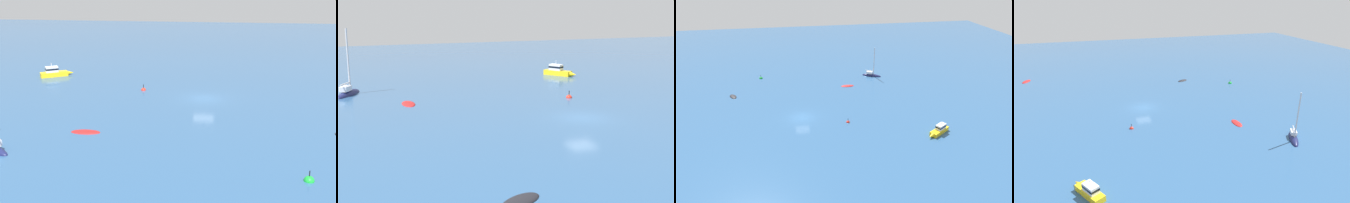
{
  "view_description": "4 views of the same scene",
  "coord_description": "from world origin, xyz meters",
  "views": [
    {
      "loc": [
        -53.46,
        -1.9,
        15.38
      ],
      "look_at": [
        -4.78,
        3.83,
        0.92
      ],
      "focal_mm": 48.99,
      "sensor_mm": 36.0,
      "label": 1
    },
    {
      "loc": [
        -19.72,
        -32.81,
        9.49
      ],
      "look_at": [
        -4.59,
        6.32,
        0.52
      ],
      "focal_mm": 48.34,
      "sensor_mm": 36.0,
      "label": 2
    },
    {
      "loc": [
        48.01,
        -0.71,
        26.23
      ],
      "look_at": [
        -3.18,
        8.35,
        1.04
      ],
      "focal_mm": 31.85,
      "sensor_mm": 36.0,
      "label": 3
    },
    {
      "loc": [
        7.22,
        48.01,
        19.57
      ],
      "look_at": [
        -6.73,
        1.94,
        1.12
      ],
      "focal_mm": 30.93,
      "sensor_mm": 36.0,
      "label": 4
    }
  ],
  "objects": [
    {
      "name": "powerboat",
      "position": [
        9.25,
        22.11,
        0.6
      ],
      "size": [
        3.33,
        4.59,
        2.03
      ],
      "rotation": [
        0.0,
        0.0,
        5.27
      ],
      "color": "yellow",
      "rests_on": "ground"
    },
    {
      "name": "ground_plane",
      "position": [
        0.0,
        0.0,
        0.0
      ],
      "size": [
        160.0,
        160.0,
        0.0
      ],
      "primitive_type": "plane",
      "color": "#2D5684"
    },
    {
      "name": "channel_buoy",
      "position": [
        3.11,
        7.96,
        0.01
      ],
      "size": [
        0.63,
        0.63,
        1.08
      ],
      "color": "red",
      "rests_on": "ground"
    },
    {
      "name": "skiff",
      "position": [
        -13.06,
        10.88,
        0.0
      ],
      "size": [
        1.25,
        2.9,
        0.36
      ],
      "rotation": [
        0.0,
        0.0,
        1.57
      ],
      "color": "#B21E1E",
      "rests_on": "ground"
    },
    {
      "name": "mooring_buoy",
      "position": [
        -21.32,
        -8.73,
        0.0
      ],
      "size": [
        0.8,
        0.8,
        1.24
      ],
      "color": "green",
      "rests_on": "ground"
    }
  ]
}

